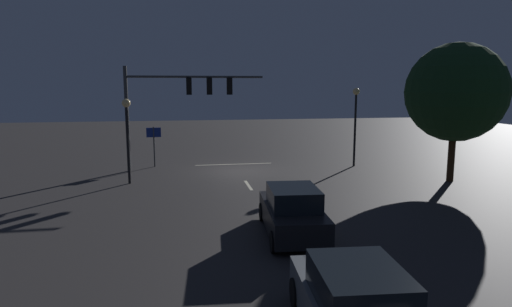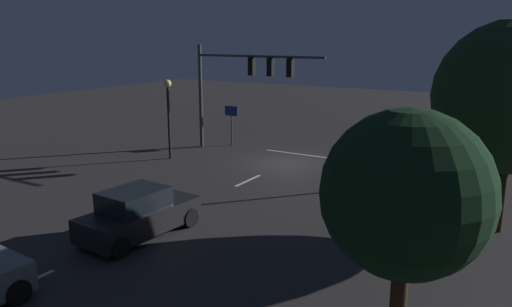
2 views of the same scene
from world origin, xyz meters
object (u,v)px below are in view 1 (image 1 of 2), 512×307
at_px(traffic_signal_assembly, 179,96).
at_px(tree_left_far, 456,92).
at_px(street_lamp_right_kerb, 127,124).
at_px(street_lamp_left_kerb, 356,112).
at_px(route_sign, 154,138).
at_px(car_approaching, 292,212).

bearing_deg(traffic_signal_assembly, tree_left_far, 157.66).
height_order(street_lamp_right_kerb, tree_left_far, tree_left_far).
xyz_separation_m(street_lamp_left_kerb, route_sign, (12.55, -1.98, -1.65)).
relative_size(car_approaching, street_lamp_right_kerb, 1.01).
bearing_deg(traffic_signal_assembly, street_lamp_right_kerb, 52.67).
bearing_deg(tree_left_far, street_lamp_right_kerb, -7.97).
relative_size(route_sign, tree_left_far, 0.35).
height_order(traffic_signal_assembly, street_lamp_left_kerb, traffic_signal_assembly).
xyz_separation_m(traffic_signal_assembly, route_sign, (1.64, -1.21, -2.66)).
bearing_deg(traffic_signal_assembly, street_lamp_left_kerb, 175.99).
bearing_deg(route_sign, street_lamp_right_kerb, 77.68).
xyz_separation_m(car_approaching, street_lamp_left_kerb, (-7.17, -11.90, 2.68)).
distance_m(car_approaching, route_sign, 14.93).
bearing_deg(car_approaching, street_lamp_right_kerb, -55.02).
distance_m(car_approaching, street_lamp_left_kerb, 14.15).
distance_m(car_approaching, tree_left_far, 13.13).
height_order(street_lamp_left_kerb, tree_left_far, tree_left_far).
distance_m(route_sign, tree_left_far, 17.66).
height_order(car_approaching, street_lamp_right_kerb, street_lamp_right_kerb).
xyz_separation_m(route_sign, tree_left_far, (-15.91, 7.08, 2.91)).
relative_size(traffic_signal_assembly, car_approaching, 1.85).
relative_size(street_lamp_left_kerb, route_sign, 1.96).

